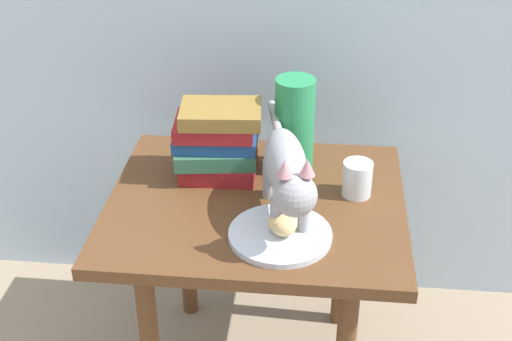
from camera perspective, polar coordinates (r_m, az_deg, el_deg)
side_table at (r=1.69m, az=0.00°, el=-4.77°), size 0.69×0.59×0.55m
plate at (r=1.52m, az=1.97°, el=-5.23°), size 0.22×0.22×0.01m
bread_roll at (r=1.50m, az=2.14°, el=-4.22°), size 0.08×0.10×0.05m
cat at (r=1.50m, az=2.53°, el=0.01°), size 0.14×0.47×0.23m
book_stack at (r=1.70m, az=-3.17°, el=2.41°), size 0.22×0.16×0.18m
green_vase at (r=1.72m, az=3.12°, el=3.68°), size 0.10×0.10×0.24m
candle_jar at (r=1.66m, az=8.19°, el=-0.80°), size 0.07×0.07×0.08m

